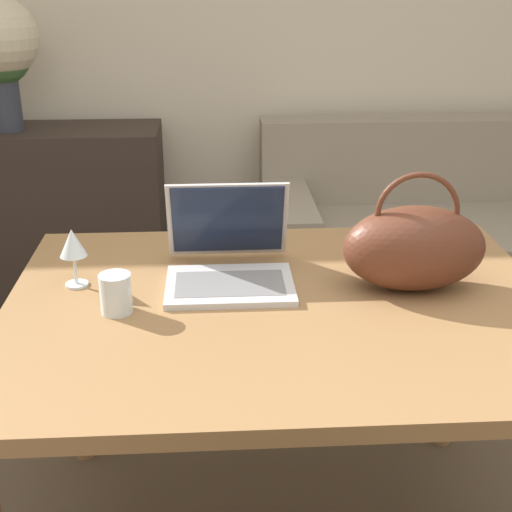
{
  "coord_description": "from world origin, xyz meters",
  "views": [
    {
      "loc": [
        -0.21,
        -0.91,
        1.51
      ],
      "look_at": [
        -0.12,
        0.61,
        0.88
      ],
      "focal_mm": 50.0,
      "sensor_mm": 36.0,
      "label": 1
    }
  ],
  "objects_px": {
    "wine_glass": "(73,245)",
    "couch": "(463,241)",
    "laptop": "(229,254)",
    "handbag": "(414,247)",
    "drinking_glass": "(116,293)"
  },
  "relations": [
    {
      "from": "laptop",
      "to": "drinking_glass",
      "type": "height_order",
      "value": "laptop"
    },
    {
      "from": "laptop",
      "to": "drinking_glass",
      "type": "bearing_deg",
      "value": -144.78
    },
    {
      "from": "laptop",
      "to": "wine_glass",
      "type": "relative_size",
      "value": 2.16
    },
    {
      "from": "drinking_glass",
      "to": "handbag",
      "type": "bearing_deg",
      "value": 7.13
    },
    {
      "from": "laptop",
      "to": "handbag",
      "type": "relative_size",
      "value": 0.93
    },
    {
      "from": "laptop",
      "to": "drinking_glass",
      "type": "distance_m",
      "value": 0.32
    },
    {
      "from": "couch",
      "to": "handbag",
      "type": "bearing_deg",
      "value": -114.78
    },
    {
      "from": "couch",
      "to": "handbag",
      "type": "xyz_separation_m",
      "value": [
        -0.69,
        -1.5,
        0.59
      ]
    },
    {
      "from": "drinking_glass",
      "to": "handbag",
      "type": "xyz_separation_m",
      "value": [
        0.71,
        0.09,
        0.06
      ]
    },
    {
      "from": "wine_glass",
      "to": "couch",
      "type": "bearing_deg",
      "value": 43.25
    },
    {
      "from": "drinking_glass",
      "to": "wine_glass",
      "type": "bearing_deg",
      "value": 127.63
    },
    {
      "from": "wine_glass",
      "to": "handbag",
      "type": "xyz_separation_m",
      "value": [
        0.83,
        -0.06,
        0.0
      ]
    },
    {
      "from": "couch",
      "to": "wine_glass",
      "type": "distance_m",
      "value": 2.17
    },
    {
      "from": "wine_glass",
      "to": "handbag",
      "type": "relative_size",
      "value": 0.43
    },
    {
      "from": "couch",
      "to": "handbag",
      "type": "relative_size",
      "value": 5.42
    }
  ]
}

